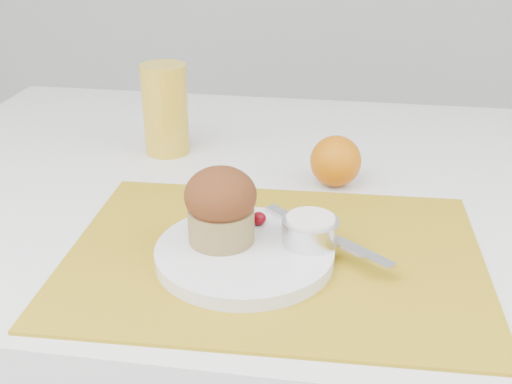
% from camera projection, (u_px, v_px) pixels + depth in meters
% --- Properties ---
extents(placemat, '(0.48, 0.36, 0.00)m').
position_uv_depth(placemat, '(274.00, 256.00, 0.73)').
color(placemat, '#B89219').
rests_on(placemat, table).
extents(plate, '(0.25, 0.25, 0.02)m').
position_uv_depth(plate, '(245.00, 253.00, 0.71)').
color(plate, white).
rests_on(plate, placemat).
extents(ramekin, '(0.07, 0.07, 0.03)m').
position_uv_depth(ramekin, '(310.00, 231.00, 0.71)').
color(ramekin, silver).
rests_on(ramekin, plate).
extents(cream, '(0.07, 0.07, 0.01)m').
position_uv_depth(cream, '(311.00, 220.00, 0.71)').
color(cream, white).
rests_on(cream, ramekin).
extents(raspberry_near, '(0.02, 0.02, 0.02)m').
position_uv_depth(raspberry_near, '(259.00, 218.00, 0.75)').
color(raspberry_near, '#4F0209').
rests_on(raspberry_near, plate).
extents(raspberry_far, '(0.02, 0.02, 0.02)m').
position_uv_depth(raspberry_far, '(292.00, 223.00, 0.74)').
color(raspberry_far, '#630211').
rests_on(raspberry_far, plate).
extents(butter_knife, '(0.16, 0.13, 0.00)m').
position_uv_depth(butter_knife, '(325.00, 235.00, 0.73)').
color(butter_knife, silver).
rests_on(butter_knife, plate).
extents(orange, '(0.07, 0.07, 0.07)m').
position_uv_depth(orange, '(336.00, 161.00, 0.89)').
color(orange, '#D36C07').
rests_on(orange, table).
extents(juice_glass, '(0.08, 0.08, 0.14)m').
position_uv_depth(juice_glass, '(165.00, 109.00, 0.99)').
color(juice_glass, gold).
rests_on(juice_glass, table).
extents(muffin, '(0.09, 0.09, 0.09)m').
position_uv_depth(muffin, '(221.00, 206.00, 0.70)').
color(muffin, '#9D834B').
rests_on(muffin, plate).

